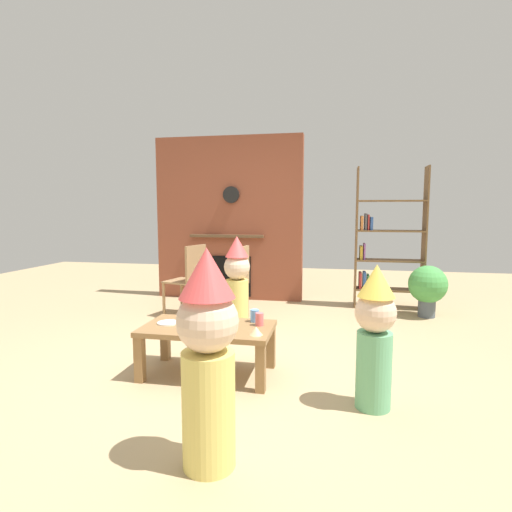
% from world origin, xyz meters
% --- Properties ---
extents(ground_plane, '(12.00, 12.00, 0.00)m').
position_xyz_m(ground_plane, '(0.00, 0.00, 0.00)').
color(ground_plane, tan).
extents(brick_fireplace_feature, '(2.20, 0.28, 2.40)m').
position_xyz_m(brick_fireplace_feature, '(-0.69, 2.60, 1.19)').
color(brick_fireplace_feature, brown).
rests_on(brick_fireplace_feature, ground_plane).
extents(bookshelf, '(0.90, 0.28, 1.90)m').
position_xyz_m(bookshelf, '(1.53, 2.40, 0.88)').
color(bookshelf, brown).
rests_on(bookshelf, ground_plane).
extents(coffee_table, '(1.04, 0.58, 0.40)m').
position_xyz_m(coffee_table, '(-0.12, -0.26, 0.34)').
color(coffee_table, olive).
rests_on(coffee_table, ground_plane).
extents(paper_cup_near_left, '(0.07, 0.07, 0.10)m').
position_xyz_m(paper_cup_near_left, '(-0.20, -0.07, 0.45)').
color(paper_cup_near_left, '#E5666B').
rests_on(paper_cup_near_left, coffee_table).
extents(paper_cup_near_right, '(0.07, 0.07, 0.10)m').
position_xyz_m(paper_cup_near_right, '(0.23, -0.06, 0.45)').
color(paper_cup_near_right, '#669EE0').
rests_on(paper_cup_near_right, coffee_table).
extents(paper_cup_center, '(0.07, 0.07, 0.09)m').
position_xyz_m(paper_cup_center, '(-0.05, -0.45, 0.45)').
color(paper_cup_center, '#8CD18C').
rests_on(paper_cup_center, coffee_table).
extents(paper_cup_far_left, '(0.07, 0.07, 0.10)m').
position_xyz_m(paper_cup_far_left, '(0.29, -0.17, 0.45)').
color(paper_cup_far_left, '#E5666B').
rests_on(paper_cup_far_left, coffee_table).
extents(paper_plate_front, '(0.22, 0.22, 0.01)m').
position_xyz_m(paper_plate_front, '(0.00, -0.18, 0.41)').
color(paper_plate_front, white).
rests_on(paper_plate_front, coffee_table).
extents(paper_plate_rear, '(0.17, 0.17, 0.01)m').
position_xyz_m(paper_plate_rear, '(-0.46, -0.25, 0.41)').
color(paper_plate_rear, white).
rests_on(paper_plate_rear, coffee_table).
extents(birthday_cake_slice, '(0.10, 0.10, 0.06)m').
position_xyz_m(birthday_cake_slice, '(0.31, -0.42, 0.43)').
color(birthday_cake_slice, '#EAC68C').
rests_on(birthday_cake_slice, coffee_table).
extents(table_fork, '(0.11, 0.12, 0.01)m').
position_xyz_m(table_fork, '(-0.34, -0.09, 0.41)').
color(table_fork, silver).
rests_on(table_fork, coffee_table).
extents(child_with_cone_hat, '(0.32, 0.32, 1.15)m').
position_xyz_m(child_with_cone_hat, '(0.25, -1.40, 0.61)').
color(child_with_cone_hat, '#E0CC66').
rests_on(child_with_cone_hat, ground_plane).
extents(child_in_pink, '(0.27, 0.27, 0.98)m').
position_xyz_m(child_in_pink, '(1.14, -0.59, 0.52)').
color(child_in_pink, '#66B27F').
rests_on(child_in_pink, ground_plane).
extents(child_by_the_chairs, '(0.29, 0.29, 1.04)m').
position_xyz_m(child_by_the_chairs, '(-0.19, 1.03, 0.55)').
color(child_by_the_chairs, '#E0CC66').
rests_on(child_by_the_chairs, ground_plane).
extents(dining_chair_left, '(0.50, 0.50, 0.90)m').
position_xyz_m(dining_chair_left, '(-0.89, 1.44, 0.51)').
color(dining_chair_left, '#9E7A51').
rests_on(dining_chair_left, ground_plane).
extents(dining_chair_middle, '(0.44, 0.44, 0.90)m').
position_xyz_m(dining_chair_middle, '(-0.29, 1.36, 0.51)').
color(dining_chair_middle, '#9E7A51').
rests_on(dining_chair_middle, ground_plane).
extents(potted_plant_tall, '(0.47, 0.47, 0.65)m').
position_xyz_m(potted_plant_tall, '(2.02, 1.98, 0.39)').
color(potted_plant_tall, '#4C5660').
rests_on(potted_plant_tall, ground_plane).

